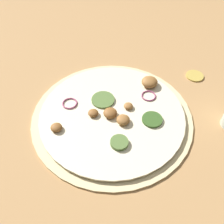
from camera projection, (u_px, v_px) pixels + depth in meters
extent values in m
plane|color=tan|center=(112.00, 118.00, 0.58)|extent=(3.00, 3.00, 0.00)
cylinder|color=beige|center=(112.00, 116.00, 0.57)|extent=(0.35, 0.35, 0.01)
cylinder|color=#EFE5C1|center=(112.00, 114.00, 0.57)|extent=(0.32, 0.32, 0.00)
cylinder|color=#567538|center=(119.00, 142.00, 0.51)|extent=(0.04, 0.04, 0.01)
cylinder|color=#567538|center=(103.00, 100.00, 0.59)|extent=(0.05, 0.05, 0.00)
ellipsoid|color=#996633|center=(128.00, 106.00, 0.58)|extent=(0.02, 0.02, 0.01)
ellipsoid|color=brown|center=(109.00, 112.00, 0.56)|extent=(0.03, 0.03, 0.01)
torus|color=#A34C70|center=(70.00, 103.00, 0.59)|extent=(0.03, 0.03, 0.00)
ellipsoid|color=#996633|center=(149.00, 82.00, 0.62)|extent=(0.04, 0.04, 0.02)
ellipsoid|color=brown|center=(93.00, 113.00, 0.56)|extent=(0.02, 0.02, 0.01)
ellipsoid|color=#996633|center=(122.00, 121.00, 0.55)|extent=(0.03, 0.03, 0.01)
torus|color=#934266|center=(149.00, 96.00, 0.60)|extent=(0.03, 0.03, 0.00)
cylinder|color=#385B23|center=(152.00, 119.00, 0.55)|extent=(0.04, 0.04, 0.01)
ellipsoid|color=brown|center=(56.00, 127.00, 0.54)|extent=(0.02, 0.02, 0.01)
cylinder|color=gold|center=(195.00, 75.00, 0.67)|extent=(0.04, 0.04, 0.01)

